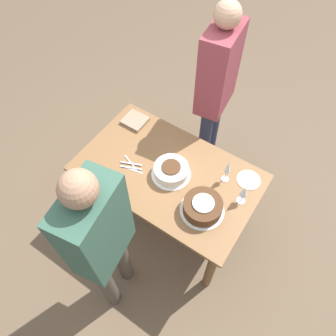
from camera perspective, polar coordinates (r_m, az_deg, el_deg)
ground_plane at (r=3.15m, az=0.00°, el=-8.14°), size 12.00×12.00×0.00m
dining_table at (r=2.60m, az=0.00°, el=-2.12°), size 1.38×0.84×0.74m
cake_center_white at (r=2.45m, az=0.54°, el=-0.47°), size 0.30×0.30×0.10m
cake_front_chocolate at (r=2.30m, az=6.05°, el=-6.74°), size 0.32×0.32×0.11m
wine_glass_near at (r=2.32m, az=13.10°, el=-4.07°), size 0.06×0.06×0.19m
wine_glass_far at (r=2.38m, az=10.40°, el=0.05°), size 0.06×0.06×0.23m
dessert_plate_right at (r=2.53m, az=13.85°, el=-2.03°), size 0.18×0.18×0.01m
fork_pile at (r=2.54m, az=-6.41°, el=0.39°), size 0.22×0.11×0.01m
napkin_stack at (r=2.82m, az=-5.77°, el=8.23°), size 0.19×0.18×0.03m
person_cutting at (r=1.99m, az=-11.68°, el=-11.99°), size 0.28×0.43×1.69m
person_watching at (r=2.73m, az=8.47°, el=14.35°), size 0.27×0.42×1.72m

